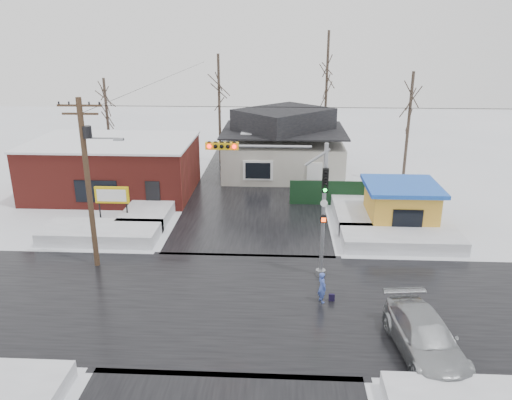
{
  "coord_description": "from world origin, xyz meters",
  "views": [
    {
      "loc": [
        1.88,
        -20.39,
        12.15
      ],
      "look_at": [
        0.47,
        6.1,
        3.0
      ],
      "focal_mm": 35.0,
      "sensor_mm": 36.0,
      "label": 1
    }
  ],
  "objects_px": {
    "kiosk": "(400,205)",
    "traffic_signal": "(292,192)",
    "pedestrian": "(322,288)",
    "marquee_sign": "(112,196)",
    "car": "(425,337)",
    "utility_pole": "(88,175)"
  },
  "relations": [
    {
      "from": "marquee_sign",
      "to": "pedestrian",
      "type": "distance_m",
      "value": 15.84
    },
    {
      "from": "utility_pole",
      "to": "kiosk",
      "type": "relative_size",
      "value": 1.96
    },
    {
      "from": "marquee_sign",
      "to": "car",
      "type": "relative_size",
      "value": 0.48
    },
    {
      "from": "pedestrian",
      "to": "traffic_signal",
      "type": "bearing_deg",
      "value": 3.35
    },
    {
      "from": "traffic_signal",
      "to": "pedestrian",
      "type": "bearing_deg",
      "value": -61.91
    },
    {
      "from": "traffic_signal",
      "to": "car",
      "type": "bearing_deg",
      "value": -51.49
    },
    {
      "from": "traffic_signal",
      "to": "kiosk",
      "type": "bearing_deg",
      "value": 44.84
    },
    {
      "from": "pedestrian",
      "to": "kiosk",
      "type": "bearing_deg",
      "value": -54.96
    },
    {
      "from": "utility_pole",
      "to": "kiosk",
      "type": "height_order",
      "value": "utility_pole"
    },
    {
      "from": "traffic_signal",
      "to": "pedestrian",
      "type": "distance_m",
      "value": 4.84
    },
    {
      "from": "kiosk",
      "to": "marquee_sign",
      "type": "bearing_deg",
      "value": -178.45
    },
    {
      "from": "traffic_signal",
      "to": "utility_pole",
      "type": "height_order",
      "value": "utility_pole"
    },
    {
      "from": "kiosk",
      "to": "traffic_signal",
      "type": "bearing_deg",
      "value": -135.16
    },
    {
      "from": "traffic_signal",
      "to": "utility_pole",
      "type": "bearing_deg",
      "value": 177.05
    },
    {
      "from": "utility_pole",
      "to": "marquee_sign",
      "type": "distance_m",
      "value": 6.87
    },
    {
      "from": "pedestrian",
      "to": "car",
      "type": "distance_m",
      "value": 5.31
    },
    {
      "from": "kiosk",
      "to": "car",
      "type": "bearing_deg",
      "value": -98.16
    },
    {
      "from": "marquee_sign",
      "to": "pedestrian",
      "type": "xyz_separation_m",
      "value": [
        12.85,
        -9.19,
        -1.17
      ]
    },
    {
      "from": "pedestrian",
      "to": "car",
      "type": "height_order",
      "value": "car"
    },
    {
      "from": "marquee_sign",
      "to": "kiosk",
      "type": "bearing_deg",
      "value": 1.55
    },
    {
      "from": "traffic_signal",
      "to": "marquee_sign",
      "type": "relative_size",
      "value": 2.75
    },
    {
      "from": "utility_pole",
      "to": "pedestrian",
      "type": "distance_m",
      "value": 12.96
    }
  ]
}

